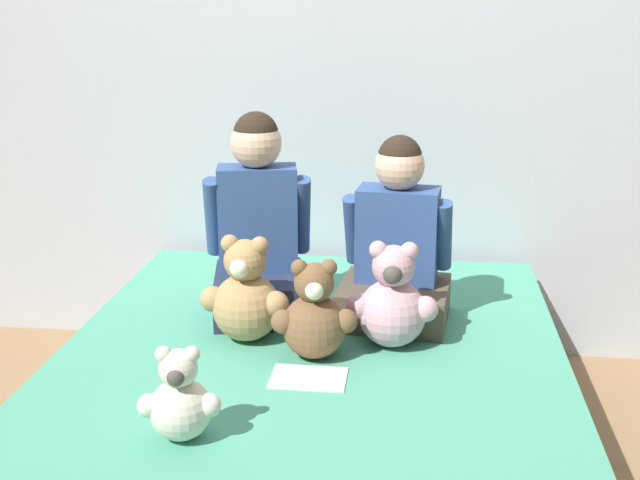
# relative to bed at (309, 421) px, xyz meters

# --- Properties ---
(ground_plane) EXTENTS (14.00, 14.00, 0.00)m
(ground_plane) POSITION_rel_bed_xyz_m (0.00, 0.00, -0.20)
(ground_plane) COLOR #93704C
(wall_behind_bed) EXTENTS (8.00, 0.06, 2.50)m
(wall_behind_bed) POSITION_rel_bed_xyz_m (0.00, 1.05, 1.05)
(wall_behind_bed) COLOR silver
(wall_behind_bed) RESTS_ON ground_plane
(bed) EXTENTS (1.52, 1.93, 0.41)m
(bed) POSITION_rel_bed_xyz_m (0.00, 0.00, 0.00)
(bed) COLOR #2D2D33
(bed) RESTS_ON ground_plane
(child_on_left) EXTENTS (0.37, 0.38, 0.67)m
(child_on_left) POSITION_rel_bed_xyz_m (-0.21, 0.35, 0.49)
(child_on_left) COLOR #282D47
(child_on_left) RESTS_ON bed
(child_on_right) EXTENTS (0.37, 0.34, 0.60)m
(child_on_right) POSITION_rel_bed_xyz_m (0.24, 0.35, 0.45)
(child_on_right) COLOR brown
(child_on_right) RESTS_ON bed
(teddy_bear_held_by_left_child) EXTENTS (0.28, 0.21, 0.33)m
(teddy_bear_held_by_left_child) POSITION_rel_bed_xyz_m (-0.21, 0.11, 0.35)
(teddy_bear_held_by_left_child) COLOR tan
(teddy_bear_held_by_left_child) RESTS_ON bed
(teddy_bear_held_by_right_child) EXTENTS (0.27, 0.21, 0.33)m
(teddy_bear_held_by_right_child) POSITION_rel_bed_xyz_m (0.24, 0.12, 0.34)
(teddy_bear_held_by_right_child) COLOR #DBA3B2
(teddy_bear_held_by_right_child) RESTS_ON bed
(teddy_bear_between_children) EXTENTS (0.25, 0.19, 0.30)m
(teddy_bear_between_children) POSITION_rel_bed_xyz_m (0.01, 0.01, 0.33)
(teddy_bear_between_children) COLOR brown
(teddy_bear_between_children) RESTS_ON bed
(teddy_bear_at_foot_of_bed) EXTENTS (0.20, 0.15, 0.24)m
(teddy_bear_at_foot_of_bed) POSITION_rel_bed_xyz_m (-0.24, -0.47, 0.31)
(teddy_bear_at_foot_of_bed) COLOR silver
(teddy_bear_at_foot_of_bed) RESTS_ON bed
(sign_card) EXTENTS (0.21, 0.15, 0.00)m
(sign_card) POSITION_rel_bed_xyz_m (0.02, -0.13, 0.21)
(sign_card) COLOR white
(sign_card) RESTS_ON bed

